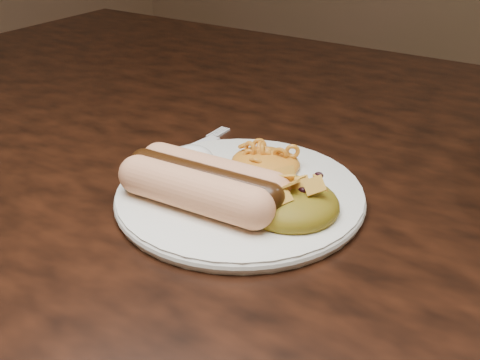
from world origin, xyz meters
The scene contains 7 objects.
table centered at (0.00, 0.00, 0.66)m, with size 1.60×0.90×0.75m.
plate centered at (0.00, -0.17, 0.76)m, with size 0.25×0.25×0.01m, color white.
hotdog centered at (-0.02, -0.21, 0.78)m, with size 0.14×0.08×0.04m.
mac_and_cheese centered at (0.00, -0.11, 0.78)m, with size 0.08×0.07×0.03m, color orange.
sour_cream centered at (-0.07, -0.16, 0.78)m, with size 0.05×0.05×0.03m, color white.
taco_salad centered at (0.06, -0.18, 0.78)m, with size 0.10×0.09×0.04m.
fork centered at (-0.11, -0.11, 0.75)m, with size 0.02×0.14×0.00m, color white.
Camera 1 is at (0.27, -0.58, 1.04)m, focal length 42.00 mm.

